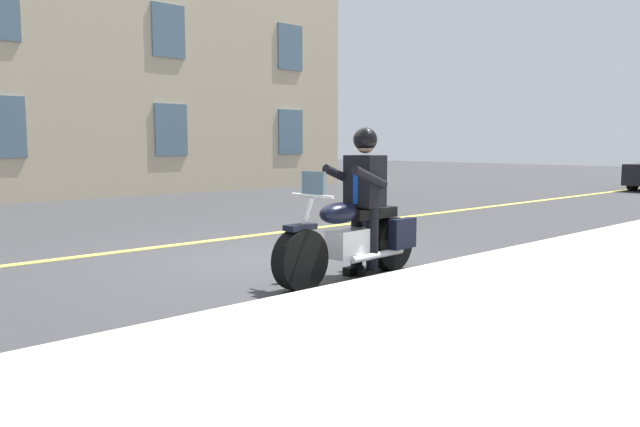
{
  "coord_description": "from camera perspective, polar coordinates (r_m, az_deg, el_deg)",
  "views": [
    {
      "loc": [
        5.0,
        6.4,
        1.54
      ],
      "look_at": [
        0.26,
        1.18,
        0.75
      ],
      "focal_mm": 34.53,
      "sensor_mm": 36.0,
      "label": 1
    }
  ],
  "objects": [
    {
      "name": "motorcycle_main",
      "position": [
        7.1,
        3.1,
        -2.44
      ],
      "size": [
        2.22,
        0.68,
        1.26
      ],
      "color": "black",
      "rests_on": "ground_plane"
    },
    {
      "name": "sidewalk_curb",
      "position": [
        5.55,
        26.29,
        -9.6
      ],
      "size": [
        60.0,
        5.0,
        0.15
      ],
      "primitive_type": "cube",
      "color": "#B2ADA0",
      "rests_on": "ground_plane"
    },
    {
      "name": "rider_main",
      "position": [
        7.17,
        4.1,
        2.34
      ],
      "size": [
        0.64,
        0.57,
        1.74
      ],
      "color": "black",
      "rests_on": "ground_plane"
    },
    {
      "name": "lane_center_stripe",
      "position": [
        9.9,
        -11.35,
        -2.65
      ],
      "size": [
        60.0,
        0.16,
        0.01
      ],
      "primitive_type": "cube",
      "color": "#E5DB4C",
      "rests_on": "ground_plane"
    },
    {
      "name": "ground_plane",
      "position": [
        8.27,
        -4.19,
        -4.36
      ],
      "size": [
        80.0,
        80.0,
        0.0
      ],
      "primitive_type": "plane",
      "color": "#333335"
    }
  ]
}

